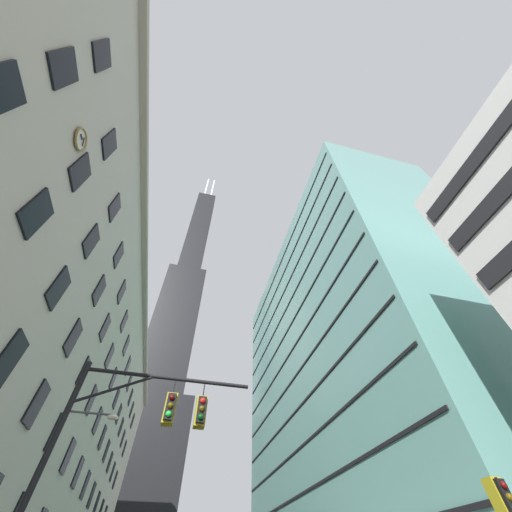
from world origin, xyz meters
The scene contains 6 objects.
station_building centered at (-19.80, 29.02, 14.26)m, with size 18.27×70.04×28.55m.
dark_skyscraper centered at (-11.00, 93.13, 54.74)m, with size 22.92×22.92×192.12m.
glass_office_midrise centered at (19.48, 30.42, 23.72)m, with size 17.06×46.94×47.44m.
traffic_signal_mast centered at (-4.43, 5.35, 5.02)m, with size 6.31×0.63×6.95m.
traffic_light_near_right centered at (6.55, 2.82, 3.04)m, with size 0.40×0.63×3.62m.
street_lamppost centered at (-8.11, 10.61, 4.46)m, with size 2.50×0.32×7.17m.
Camera 1 is at (-3.21, -6.09, 1.55)m, focal length 20.26 mm.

